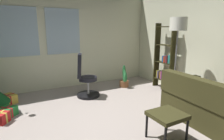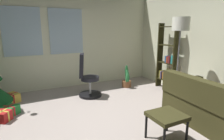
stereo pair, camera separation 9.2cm
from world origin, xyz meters
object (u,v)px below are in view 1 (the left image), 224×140
(footstool, at_px, (167,117))
(gift_box_red, at_px, (0,118))
(bookshelf, at_px, (165,61))
(gift_box_green, at_px, (6,112))
(gift_box_gold, at_px, (7,100))
(office_chair, at_px, (85,80))
(potted_plant, at_px, (124,80))
(floor_lamp, at_px, (178,30))

(footstool, xyz_separation_m, gift_box_red, (-2.21, 1.77, -0.28))
(bookshelf, bearing_deg, footstool, -132.90)
(footstool, distance_m, bookshelf, 2.58)
(gift_box_red, relative_size, gift_box_green, 0.79)
(gift_box_gold, height_order, office_chair, office_chair)
(gift_box_green, height_order, office_chair, office_chair)
(gift_box_red, xyz_separation_m, gift_box_green, (0.09, 0.22, -0.00))
(footstool, bearing_deg, bookshelf, 47.10)
(office_chair, height_order, potted_plant, office_chair)
(floor_lamp, bearing_deg, gift_box_red, 168.50)
(gift_box_green, bearing_deg, potted_plant, 9.62)
(office_chair, xyz_separation_m, potted_plant, (1.24, 0.19, -0.19))
(gift_box_gold, distance_m, floor_lamp, 4.04)
(office_chair, bearing_deg, gift_box_green, -169.83)
(floor_lamp, bearing_deg, office_chair, 143.72)
(gift_box_red, height_order, office_chair, office_chair)
(footstool, height_order, gift_box_gold, footstool)
(gift_box_red, relative_size, floor_lamp, 0.18)
(footstool, xyz_separation_m, gift_box_green, (-2.12, 1.99, -0.28))
(gift_box_red, xyz_separation_m, potted_plant, (3.04, 0.72, 0.12))
(gift_box_red, bearing_deg, office_chair, 16.25)
(gift_box_red, height_order, potted_plant, potted_plant)
(office_chair, relative_size, potted_plant, 1.68)
(gift_box_gold, distance_m, potted_plant, 2.96)
(office_chair, bearing_deg, gift_box_gold, 167.36)
(gift_box_red, height_order, gift_box_gold, gift_box_gold)
(potted_plant, bearing_deg, gift_box_green, -170.38)
(footstool, bearing_deg, gift_box_green, 136.80)
(gift_box_gold, height_order, floor_lamp, floor_lamp)
(gift_box_green, xyz_separation_m, gift_box_gold, (0.00, 0.69, 0.01))
(gift_box_gold, bearing_deg, gift_box_green, -90.40)
(footstool, xyz_separation_m, potted_plant, (0.84, 2.49, -0.16))
(bookshelf, xyz_separation_m, potted_plant, (-0.90, 0.62, -0.57))
(gift_box_green, xyz_separation_m, office_chair, (1.71, 0.31, 0.32))
(office_chair, relative_size, floor_lamp, 0.57)
(office_chair, bearing_deg, floor_lamp, -36.28)
(floor_lamp, bearing_deg, footstool, -140.02)
(bookshelf, relative_size, potted_plant, 2.83)
(gift_box_red, relative_size, gift_box_gold, 0.76)
(gift_box_red, relative_size, bookshelf, 0.18)
(gift_box_gold, relative_size, bookshelf, 0.24)
(footstool, height_order, potted_plant, potted_plant)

